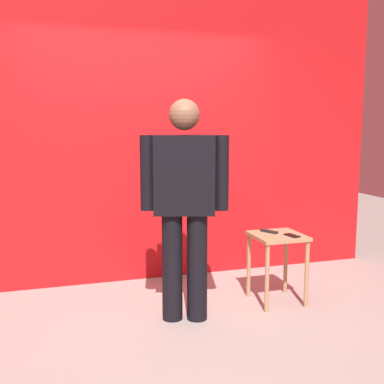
{
  "coord_description": "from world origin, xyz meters",
  "views": [
    {
      "loc": [
        -0.92,
        -3.24,
        1.57
      ],
      "look_at": [
        0.24,
        0.55,
        1.0
      ],
      "focal_mm": 43.82,
      "sensor_mm": 36.0,
      "label": 1
    }
  ],
  "objects_px": {
    "standing_person": "(185,199)",
    "side_table": "(277,248)",
    "tv_remote": "(269,231)",
    "cell_phone": "(292,236)"
  },
  "relations": [
    {
      "from": "standing_person",
      "to": "cell_phone",
      "type": "xyz_separation_m",
      "value": [
        0.97,
        0.02,
        -0.37
      ]
    },
    {
      "from": "standing_person",
      "to": "tv_remote",
      "type": "relative_size",
      "value": 10.39
    },
    {
      "from": "cell_phone",
      "to": "standing_person",
      "type": "bearing_deg",
      "value": 169.41
    },
    {
      "from": "cell_phone",
      "to": "tv_remote",
      "type": "height_order",
      "value": "tv_remote"
    },
    {
      "from": "cell_phone",
      "to": "tv_remote",
      "type": "xyz_separation_m",
      "value": [
        -0.13,
        0.18,
        0.01
      ]
    },
    {
      "from": "standing_person",
      "to": "side_table",
      "type": "bearing_deg",
      "value": 7.61
    },
    {
      "from": "standing_person",
      "to": "cell_phone",
      "type": "relative_size",
      "value": 12.27
    },
    {
      "from": "side_table",
      "to": "cell_phone",
      "type": "bearing_deg",
      "value": -49.08
    },
    {
      "from": "side_table",
      "to": "cell_phone",
      "type": "xyz_separation_m",
      "value": [
        0.08,
        -0.1,
        0.13
      ]
    },
    {
      "from": "standing_person",
      "to": "tv_remote",
      "type": "bearing_deg",
      "value": 13.7
    }
  ]
}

